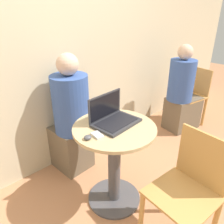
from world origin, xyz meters
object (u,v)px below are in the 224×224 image
Objects in this scene: laptop at (113,117)px; person_seated at (69,124)px; chair_empty at (188,191)px; cell_phone at (97,135)px.

laptop is 0.65m from person_seated.
chair_empty is 1.25m from person_seated.
person_seated is at bearing 95.53° from chair_empty.
laptop is 0.74m from chair_empty.
laptop is at bearing 17.97° from cell_phone.
chair_empty is at bearing -62.71° from cell_phone.
chair_empty reaches higher than cell_phone.
cell_phone is 0.72m from chair_empty.
person_seated reaches higher than laptop.
chair_empty is (0.08, -0.65, -0.34)m from laptop.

